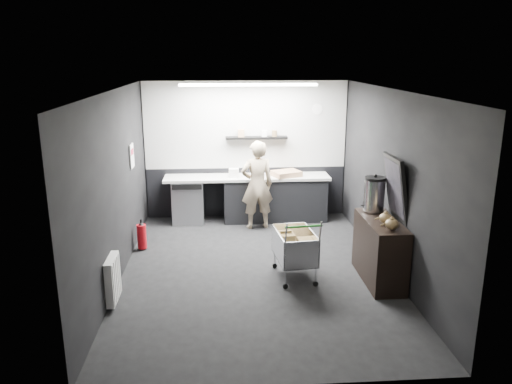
{
  "coord_description": "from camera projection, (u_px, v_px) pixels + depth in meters",
  "views": [
    {
      "loc": [
        -0.51,
        -6.98,
        3.17
      ],
      "look_at": [
        0.03,
        0.4,
        1.13
      ],
      "focal_mm": 35.0,
      "sensor_mm": 36.0,
      "label": 1
    }
  ],
  "objects": [
    {
      "name": "wall_back",
      "position": [
        246.0,
        150.0,
        9.88
      ],
      "size": [
        5.5,
        0.0,
        5.5
      ],
      "primitive_type": "plane",
      "rotation": [
        1.57,
        0.0,
        0.0
      ],
      "color": "black",
      "rests_on": "floor"
    },
    {
      "name": "poster",
      "position": [
        132.0,
        156.0,
        8.29
      ],
      "size": [
        0.02,
        0.3,
        0.4
      ],
      "primitive_type": "cube",
      "color": "white",
      "rests_on": "wall_left"
    },
    {
      "name": "ceiling",
      "position": [
        256.0,
        90.0,
        6.87
      ],
      "size": [
        5.5,
        5.5,
        0.0
      ],
      "primitive_type": "plane",
      "rotation": [
        3.14,
        0.0,
        0.0
      ],
      "color": "white",
      "rests_on": "wall_back"
    },
    {
      "name": "wall_front",
      "position": [
        278.0,
        260.0,
        4.59
      ],
      "size": [
        5.5,
        0.0,
        5.5
      ],
      "primitive_type": "plane",
      "rotation": [
        -1.57,
        0.0,
        0.0
      ],
      "color": "black",
      "rests_on": "floor"
    },
    {
      "name": "poster_red_band",
      "position": [
        132.0,
        152.0,
        8.27
      ],
      "size": [
        0.02,
        0.22,
        0.1
      ],
      "primitive_type": "cube",
      "color": "#B31632",
      "rests_on": "poster"
    },
    {
      "name": "person",
      "position": [
        257.0,
        185.0,
        9.27
      ],
      "size": [
        0.66,
        0.49,
        1.67
      ],
      "primitive_type": "imported",
      "rotation": [
        0.0,
        0.0,
        3.3
      ],
      "color": "beige",
      "rests_on": "floor"
    },
    {
      "name": "dado_panel",
      "position": [
        246.0,
        192.0,
        10.08
      ],
      "size": [
        3.95,
        0.02,
        1.0
      ],
      "primitive_type": "cube",
      "color": "black",
      "rests_on": "wall_back"
    },
    {
      "name": "radiator",
      "position": [
        113.0,
        279.0,
        6.49
      ],
      "size": [
        0.1,
        0.5,
        0.6
      ],
      "primitive_type": "cube",
      "color": "white",
      "rests_on": "wall_left"
    },
    {
      "name": "sideboard",
      "position": [
        380.0,
        242.0,
        7.16
      ],
      "size": [
        0.52,
        1.22,
        1.83
      ],
      "color": "black",
      "rests_on": "floor"
    },
    {
      "name": "wall_left",
      "position": [
        116.0,
        188.0,
        7.09
      ],
      "size": [
        0.0,
        5.5,
        5.5
      ],
      "primitive_type": "plane",
      "rotation": [
        1.57,
        0.0,
        1.57
      ],
      "color": "black",
      "rests_on": "floor"
    },
    {
      "name": "kitchen_wall_panel",
      "position": [
        246.0,
        125.0,
        9.72
      ],
      "size": [
        3.95,
        0.02,
        1.7
      ],
      "primitive_type": "cube",
      "color": "#B8B8B3",
      "rests_on": "wall_back"
    },
    {
      "name": "wall_clock",
      "position": [
        317.0,
        109.0,
        9.73
      ],
      "size": [
        0.2,
        0.03,
        0.2
      ],
      "primitive_type": "cylinder",
      "rotation": [
        1.57,
        0.0,
        0.0
      ],
      "color": "white",
      "rests_on": "wall_back"
    },
    {
      "name": "wall_right",
      "position": [
        391.0,
        183.0,
        7.37
      ],
      "size": [
        0.0,
        5.5,
        5.5
      ],
      "primitive_type": "plane",
      "rotation": [
        1.57,
        0.0,
        -1.57
      ],
      "color": "black",
      "rests_on": "floor"
    },
    {
      "name": "pink_tub",
      "position": [
        258.0,
        171.0,
        9.67
      ],
      "size": [
        0.2,
        0.2,
        0.2
      ],
      "primitive_type": "cylinder",
      "color": "silver",
      "rests_on": "prep_counter"
    },
    {
      "name": "cardboard_box",
      "position": [
        286.0,
        174.0,
        9.67
      ],
      "size": [
        0.62,
        0.55,
        0.1
      ],
      "primitive_type": "cube",
      "rotation": [
        0.0,
        0.0,
        0.37
      ],
      "color": "#AA7F5A",
      "rests_on": "prep_counter"
    },
    {
      "name": "floating_shelf",
      "position": [
        257.0,
        138.0,
        9.69
      ],
      "size": [
        1.2,
        0.22,
        0.04
      ],
      "primitive_type": "cube",
      "color": "black",
      "rests_on": "wall_back"
    },
    {
      "name": "shopping_cart",
      "position": [
        295.0,
        248.0,
        7.26
      ],
      "size": [
        0.6,
        0.92,
        0.96
      ],
      "color": "silver",
      "rests_on": "floor"
    },
    {
      "name": "white_container",
      "position": [
        234.0,
        173.0,
        9.59
      ],
      "size": [
        0.19,
        0.15,
        0.17
      ],
      "primitive_type": "cube",
      "rotation": [
        0.0,
        0.0,
        -0.05
      ],
      "color": "white",
      "rests_on": "prep_counter"
    },
    {
      "name": "fire_extinguisher",
      "position": [
        142.0,
        236.0,
        8.36
      ],
      "size": [
        0.15,
        0.15,
        0.51
      ],
      "color": "#AE0B13",
      "rests_on": "floor"
    },
    {
      "name": "ceiling_strip",
      "position": [
        248.0,
        85.0,
        8.66
      ],
      "size": [
        2.4,
        0.2,
        0.04
      ],
      "primitive_type": "cube",
      "color": "white",
      "rests_on": "ceiling"
    },
    {
      "name": "floor",
      "position": [
        256.0,
        271.0,
        7.59
      ],
      "size": [
        5.5,
        5.5,
        0.0
      ],
      "primitive_type": "plane",
      "color": "black",
      "rests_on": "ground"
    },
    {
      "name": "prep_counter",
      "position": [
        254.0,
        198.0,
        9.8
      ],
      "size": [
        3.2,
        0.61,
        0.9
      ],
      "color": "black",
      "rests_on": "floor"
    }
  ]
}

